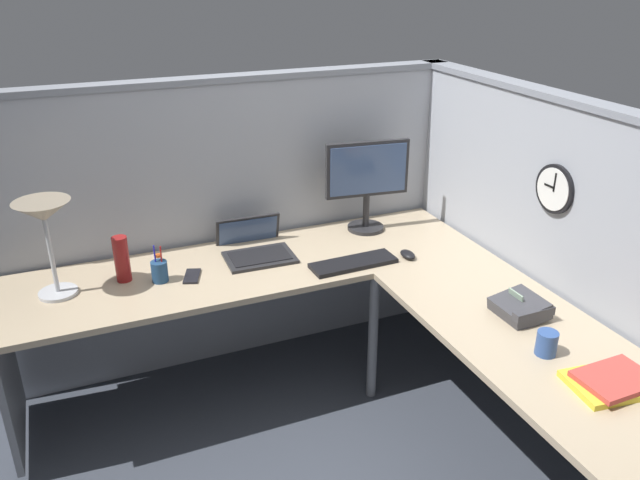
# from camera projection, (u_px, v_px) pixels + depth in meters

# --- Properties ---
(ground_plane) EXTENTS (6.80, 6.80, 0.00)m
(ground_plane) POSITION_uv_depth(u_px,v_px,m) (357.00, 420.00, 3.15)
(ground_plane) COLOR #383D47
(cubicle_wall_back) EXTENTS (2.57, 0.12, 1.58)m
(cubicle_wall_back) POSITION_uv_depth(u_px,v_px,m) (230.00, 223.00, 3.43)
(cubicle_wall_back) COLOR #999EA8
(cubicle_wall_back) RESTS_ON ground
(cubicle_wall_right) EXTENTS (0.12, 2.37, 1.58)m
(cubicle_wall_right) POSITION_uv_depth(u_px,v_px,m) (556.00, 270.00, 2.91)
(cubicle_wall_right) COLOR #999EA8
(cubicle_wall_right) RESTS_ON ground
(desk) EXTENTS (2.35, 2.15, 0.73)m
(desk) POSITION_uv_depth(u_px,v_px,m) (335.00, 323.00, 2.80)
(desk) COLOR tan
(desk) RESTS_ON ground
(monitor) EXTENTS (0.46, 0.20, 0.50)m
(monitor) POSITION_uv_depth(u_px,v_px,m) (367.00, 179.00, 3.39)
(monitor) COLOR #232326
(monitor) RESTS_ON desk
(laptop) EXTENTS (0.35, 0.39, 0.22)m
(laptop) POSITION_uv_depth(u_px,v_px,m) (255.00, 247.00, 3.24)
(laptop) COLOR #232326
(laptop) RESTS_ON desk
(keyboard) EXTENTS (0.43, 0.15, 0.02)m
(keyboard) POSITION_uv_depth(u_px,v_px,m) (353.00, 263.00, 3.10)
(keyboard) COLOR black
(keyboard) RESTS_ON desk
(computer_mouse) EXTENTS (0.06, 0.10, 0.03)m
(computer_mouse) POSITION_uv_depth(u_px,v_px,m) (408.00, 254.00, 3.18)
(computer_mouse) COLOR black
(computer_mouse) RESTS_ON desk
(desk_lamp_dome) EXTENTS (0.24, 0.24, 0.44)m
(desk_lamp_dome) POSITION_uv_depth(u_px,v_px,m) (44.00, 219.00, 2.69)
(desk_lamp_dome) COLOR #B7BABF
(desk_lamp_dome) RESTS_ON desk
(pen_cup) EXTENTS (0.08, 0.08, 0.18)m
(pen_cup) POSITION_uv_depth(u_px,v_px,m) (160.00, 271.00, 2.93)
(pen_cup) COLOR navy
(pen_cup) RESTS_ON desk
(cell_phone) EXTENTS (0.11, 0.16, 0.01)m
(cell_phone) POSITION_uv_depth(u_px,v_px,m) (192.00, 276.00, 2.99)
(cell_phone) COLOR black
(cell_phone) RESTS_ON desk
(thermos_flask) EXTENTS (0.07, 0.07, 0.22)m
(thermos_flask) POSITION_uv_depth(u_px,v_px,m) (122.00, 259.00, 2.91)
(thermos_flask) COLOR maroon
(thermos_flask) RESTS_ON desk
(office_phone) EXTENTS (0.19, 0.21, 0.11)m
(office_phone) POSITION_uv_depth(u_px,v_px,m) (521.00, 308.00, 2.65)
(office_phone) COLOR #38383D
(office_phone) RESTS_ON desk
(book_stack) EXTENTS (0.30, 0.24, 0.04)m
(book_stack) POSITION_uv_depth(u_px,v_px,m) (612.00, 382.00, 2.22)
(book_stack) COLOR yellow
(book_stack) RESTS_ON desk
(coffee_mug) EXTENTS (0.08, 0.08, 0.10)m
(coffee_mug) POSITION_uv_depth(u_px,v_px,m) (547.00, 343.00, 2.39)
(coffee_mug) COLOR #2D4C8C
(coffee_mug) RESTS_ON desk
(wall_clock) EXTENTS (0.04, 0.22, 0.22)m
(wall_clock) POSITION_uv_depth(u_px,v_px,m) (555.00, 189.00, 2.75)
(wall_clock) COLOR black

